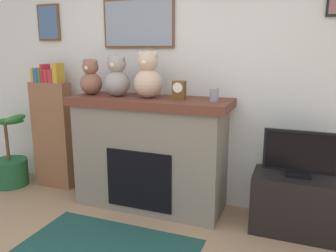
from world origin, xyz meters
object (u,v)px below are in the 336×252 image
Objects in this scene: television at (300,155)px; teddy_bear_brown at (91,79)px; mantel_clock at (179,90)px; teddy_bear_tan at (148,77)px; tv_stand at (295,204)px; fireplace at (150,152)px; potted_plant at (9,164)px; teddy_bear_grey at (117,78)px; bookshelf at (53,131)px; candle_jar at (214,95)px.

teddy_bear_brown is (-2.02, 0.01, 0.57)m from television.
mantel_clock is 0.33m from teddy_bear_tan.
fireplace is at bearing 178.71° from tv_stand.
television is at bearing -0.41° from teddy_bear_brown.
tv_stand is 1.43m from mantel_clock.
potted_plant is 2.27m from mantel_clock.
teddy_bear_grey reaches higher than potted_plant.
teddy_bear_tan reaches higher than television.
teddy_bear_grey is (-1.72, 0.01, 1.04)m from tv_stand.
bookshelf is 1.62× the size of potted_plant.
potted_plant is 1.52m from teddy_bear_brown.
bookshelf is (-1.24, 0.07, 0.09)m from fireplace.
bookshelf is at bearing 171.80° from teddy_bear_brown.
teddy_bear_tan is (0.34, -0.00, 0.02)m from teddy_bear_grey.
potted_plant is 2.16× the size of teddy_bear_grey.
teddy_bear_brown reaches higher than potted_plant.
bookshelf reaches higher than mantel_clock.
bookshelf is 1.64m from mantel_clock.
fireplace is 3.57× the size of teddy_bear_tan.
potted_plant is at bearing -176.98° from teddy_bear_tan.
bookshelf is 0.87m from teddy_bear_brown.
television is at bearing -0.48° from teddy_bear_grey.
mantel_clock is at bearing -0.07° from teddy_bear_grey.
teddy_bear_brown reaches higher than mantel_clock.
fireplace is 1.39m from television.
teddy_bear_grey is (1.42, 0.09, 1.04)m from potted_plant.
potted_plant is 7.36× the size of candle_jar.
television is 1.82m from teddy_bear_grey.
tv_stand is 2.02× the size of teddy_bear_brown.
fireplace is 0.75m from teddy_bear_tan.
tv_stand is 1.80× the size of teddy_bear_grey.
potted_plant is (-0.51, -0.18, -0.40)m from bookshelf.
bookshelf is at bearing 174.50° from teddy_bear_grey.
mantel_clock reaches higher than television.
candle_jar is (2.39, 0.09, 0.92)m from potted_plant.
candle_jar is at bearing 0.03° from teddy_bear_grey.
bookshelf reaches higher than potted_plant.
teddy_bear_grey is at bearing 179.93° from mantel_clock.
fireplace is 1.80× the size of potted_plant.
television reaches higher than tv_stand.
teddy_bear_brown is (-2.02, 0.01, 1.02)m from tv_stand.
candle_jar is at bearing 178.85° from television.
mantel_clock is (-0.33, -0.00, 0.03)m from candle_jar.
tv_stand is (3.14, 0.08, 0.01)m from potted_plant.
teddy_bear_grey reaches higher than candle_jar.
bookshelf reaches higher than tv_stand.
candle_jar reaches higher than fireplace.
television is (1.38, -0.03, 0.14)m from fireplace.
potted_plant is at bearing -176.27° from teddy_bear_grey.
teddy_bear_tan reaches higher than bookshelf.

